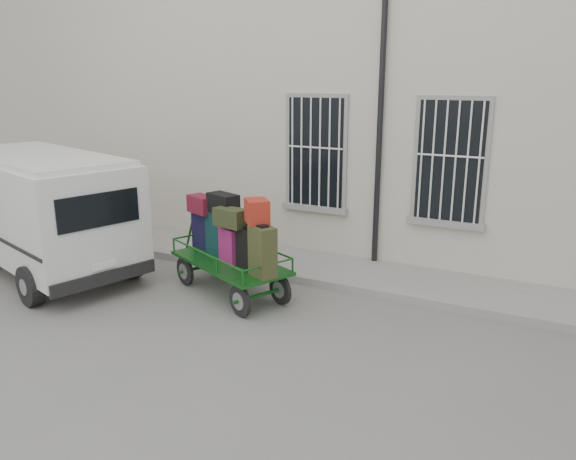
# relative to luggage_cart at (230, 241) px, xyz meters

# --- Properties ---
(ground) EXTENTS (80.00, 80.00, 0.00)m
(ground) POSITION_rel_luggage_cart_xyz_m (0.86, -0.41, -0.98)
(ground) COLOR slate
(ground) RESTS_ON ground
(building) EXTENTS (24.00, 5.15, 6.00)m
(building) POSITION_rel_luggage_cart_xyz_m (0.86, 5.09, 2.02)
(building) COLOR beige
(building) RESTS_ON ground
(sidewalk) EXTENTS (24.00, 1.70, 0.15)m
(sidewalk) POSITION_rel_luggage_cart_xyz_m (0.86, 1.79, -0.90)
(sidewalk) COLOR gray
(sidewalk) RESTS_ON ground
(luggage_cart) EXTENTS (2.78, 1.95, 1.84)m
(luggage_cart) POSITION_rel_luggage_cart_xyz_m (0.00, 0.00, 0.00)
(luggage_cart) COLOR black
(luggage_cart) RESTS_ON ground
(van) EXTENTS (4.99, 3.21, 2.34)m
(van) POSITION_rel_luggage_cart_xyz_m (-3.88, -0.66, 0.37)
(van) COLOR white
(van) RESTS_ON ground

